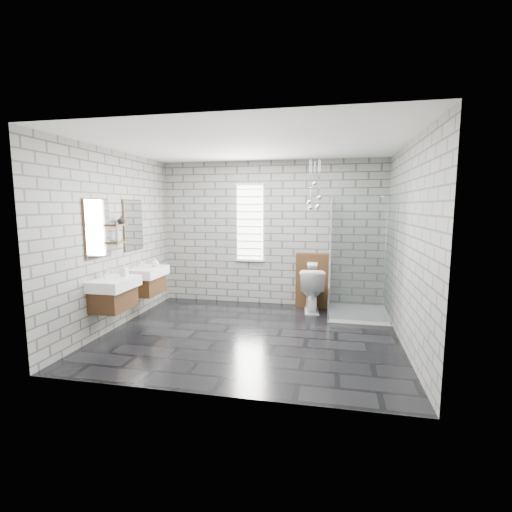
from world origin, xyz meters
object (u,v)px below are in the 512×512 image
(vanity_right, at_px, (145,273))
(toilet, at_px, (311,289))
(vanity_left, at_px, (112,285))
(cistern_panel, at_px, (312,280))
(shower_enclosure, at_px, (353,288))

(vanity_right, xyz_separation_m, toilet, (2.71, 0.96, -0.37))
(vanity_left, bearing_deg, cistern_panel, 38.75)
(vanity_right, bearing_deg, shower_enclosure, 11.55)
(vanity_left, relative_size, vanity_right, 1.00)
(vanity_left, xyz_separation_m, cistern_panel, (2.71, 2.17, -0.26))
(vanity_left, height_order, cistern_panel, vanity_left)
(vanity_left, relative_size, toilet, 2.02)
(shower_enclosure, bearing_deg, vanity_right, -168.45)
(vanity_left, height_order, toilet, vanity_left)
(vanity_right, height_order, shower_enclosure, shower_enclosure)
(vanity_right, xyz_separation_m, shower_enclosure, (3.41, 0.70, -0.25))
(vanity_left, xyz_separation_m, shower_enclosure, (3.41, 1.66, -0.25))
(vanity_left, bearing_deg, toilet, 35.38)
(vanity_right, xyz_separation_m, cistern_panel, (2.71, 1.21, -0.26))
(cistern_panel, bearing_deg, toilet, -90.00)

